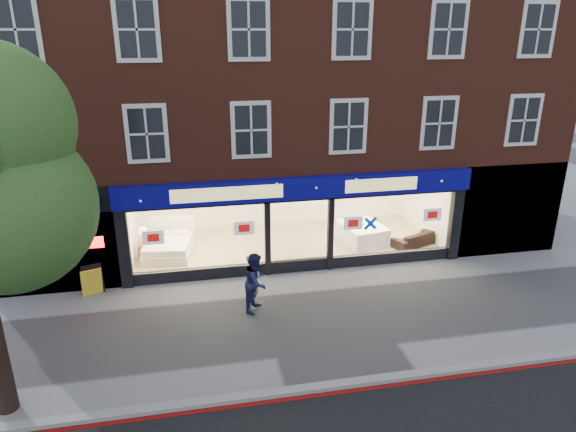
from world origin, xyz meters
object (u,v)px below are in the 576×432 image
object	(u,v)px
display_bed	(168,246)
a_board	(92,281)
mattress_stack	(362,233)
pedestrian_grey	(253,281)
sofa	(414,238)
pedestrian_blue	(256,282)

from	to	relation	value
display_bed	a_board	distance (m)	3.25
display_bed	a_board	bearing A→B (deg)	-123.96
display_bed	mattress_stack	xyz separation A→B (m)	(7.06, -0.28, 0.03)
pedestrian_grey	a_board	bearing A→B (deg)	98.19
display_bed	sofa	bearing A→B (deg)	2.64
display_bed	a_board	xyz separation A→B (m)	(-2.19, -2.40, 0.05)
display_bed	a_board	size ratio (longest dim) A/B	2.35
sofa	a_board	world-z (taller)	a_board
mattress_stack	sofa	distance (m)	1.93
a_board	mattress_stack	bearing A→B (deg)	-6.22
display_bed	pedestrian_grey	bearing A→B (deg)	-49.68
display_bed	mattress_stack	size ratio (longest dim) A/B	1.11
a_board	pedestrian_grey	bearing A→B (deg)	-38.24
display_bed	pedestrian_blue	world-z (taller)	pedestrian_blue
a_board	pedestrian_blue	distance (m)	5.10
mattress_stack	sofa	size ratio (longest dim) A/B	1.10
sofa	a_board	xyz separation A→B (m)	(-11.07, -1.49, 0.10)
display_bed	pedestrian_grey	size ratio (longest dim) A/B	1.35
a_board	pedestrian_blue	bearing A→B (deg)	-40.00
mattress_stack	display_bed	bearing A→B (deg)	177.74
mattress_stack	a_board	world-z (taller)	a_board
a_board	pedestrian_blue	world-z (taller)	pedestrian_blue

